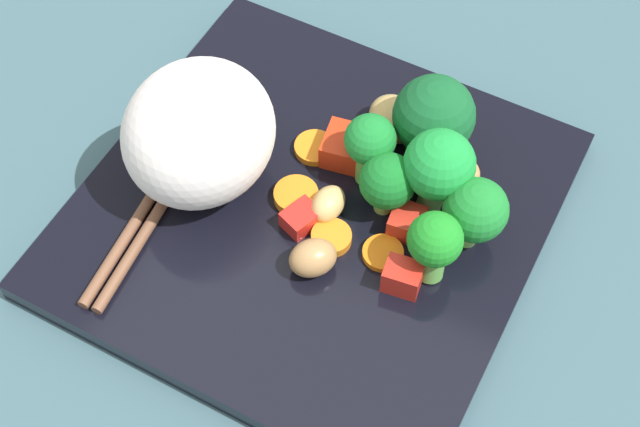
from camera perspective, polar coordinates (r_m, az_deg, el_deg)
The scene contains 23 objects.
ground_plane at distance 60.95cm, azimuth -0.45°, elevation -0.88°, with size 110.00×110.00×2.00cm, color #385660.
square_plate at distance 59.44cm, azimuth -0.46°, elevation 0.04°, with size 28.34×28.34×1.59cm, color black.
rice_mound at distance 56.83cm, azimuth -7.55°, elevation 4.96°, with size 9.95×9.04×9.28cm, color white.
broccoli_floret_0 at distance 56.03cm, azimuth 7.43°, elevation 2.90°, with size 4.49×4.49×6.63cm.
broccoli_floret_1 at distance 56.59cm, azimuth 4.22°, elevation 1.98°, with size 3.61×3.61×4.72cm.
broccoli_floret_2 at distance 58.72cm, azimuth 7.11°, elevation 6.02°, with size 5.33×5.33×6.64cm.
broccoli_floret_3 at distance 55.78cm, azimuth 9.66°, elevation 0.15°, with size 4.05×4.05×5.19cm.
broccoli_floret_4 at distance 57.53cm, azimuth 3.12°, elevation 4.45°, with size 3.32×3.32×5.48cm.
broccoli_floret_5 at distance 54.02cm, azimuth 7.17°, elevation -1.81°, with size 3.38×3.38×5.31cm.
carrot_slice_0 at distance 59.68cm, azimuth 4.80°, elevation 1.95°, with size 2.04×2.04×0.58cm, color orange.
carrot_slice_1 at distance 61.19cm, azimuth -0.33°, elevation 4.13°, with size 2.76×2.76×0.53cm, color orange.
carrot_slice_2 at distance 59.01cm, azimuth -1.30°, elevation 1.42°, with size 2.90×2.90×0.73cm, color orange.
carrot_slice_3 at distance 56.77cm, azimuth 3.94°, elevation -2.48°, with size 2.58×2.58×0.44cm, color orange.
carrot_slice_4 at distance 57.08cm, azimuth 0.71°, elevation -1.51°, with size 2.56×2.56×0.69cm, color orange.
pepper_chunk_0 at distance 60.34cm, azimuth 1.65°, elevation 4.14°, with size 2.98×2.66×1.93cm, color red.
pepper_chunk_1 at distance 57.57cm, azimuth -1.54°, elevation -0.16°, with size 2.24×1.80×1.35cm, color red.
pepper_chunk_2 at distance 55.14cm, azimuth 5.17°, elevation -3.96°, with size 2.26×1.80×1.96cm, color red.
pepper_chunk_3 at distance 57.37cm, azimuth 5.44°, elevation -0.55°, with size 2.16×2.09×1.65cm, color red.
chicken_piece_0 at distance 61.64cm, azimuth 4.71°, elevation 5.91°, with size 3.96×3.26×2.53cm, color tan.
chicken_piece_1 at distance 57.89cm, azimuth 0.69°, elevation 0.91°, with size 2.74×1.99×1.97cm, color tan.
chicken_piece_2 at distance 55.35cm, azimuth -0.44°, elevation -2.78°, with size 3.01×2.37×2.35cm, color #B0804E.
chicken_piece_3 at distance 59.58cm, azimuth 8.38°, elevation 2.40°, with size 3.38×2.96×2.01cm, color tan.
chopstick_pair at distance 60.24cm, azimuth -9.40°, elevation 2.00°, with size 3.22×20.20×0.73cm.
Camera 1 is at (15.34, -28.82, 50.46)cm, focal length 51.29 mm.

